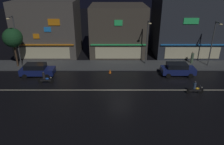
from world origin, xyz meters
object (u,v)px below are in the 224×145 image
at_px(streetlamp_east, 214,40).
at_px(pedestrian_on_sidewalk, 193,58).
at_px(motorcycle_lead, 196,89).
at_px(traffic_cone, 111,71).
at_px(parked_car_trailing, 179,69).
at_px(streetlamp_west, 17,38).
at_px(motorcycle_following, 46,78).
at_px(streetlamp_mid, 148,39).
at_px(parked_car_near_kerb, 38,70).

bearing_deg(streetlamp_east, pedestrian_on_sidewalk, 150.54).
distance_m(streetlamp_east, motorcycle_lead, 9.65).
bearing_deg(motorcycle_lead, traffic_cone, -24.85).
xyz_separation_m(parked_car_trailing, motorcycle_lead, (0.55, -4.86, -0.24)).
bearing_deg(streetlamp_west, motorcycle_following, -45.07).
distance_m(streetlamp_west, motorcycle_following, 7.80).
xyz_separation_m(streetlamp_mid, traffic_cone, (-5.20, -2.89, -3.65)).
distance_m(pedestrian_on_sidewalk, parked_car_near_kerb, 21.91).
bearing_deg(pedestrian_on_sidewalk, parked_car_trailing, -134.74).
bearing_deg(streetlamp_east, parked_car_trailing, -151.49).
bearing_deg(streetlamp_mid, motorcycle_following, -155.52).
bearing_deg(traffic_cone, streetlamp_mid, 29.04).
height_order(streetlamp_west, pedestrian_on_sidewalk, streetlamp_west).
relative_size(motorcycle_following, traffic_cone, 3.45).
xyz_separation_m(streetlamp_east, motorcycle_lead, (-4.74, -7.73, -3.31)).
bearing_deg(pedestrian_on_sidewalk, parked_car_near_kerb, -174.70).
height_order(streetlamp_mid, pedestrian_on_sidewalk, streetlamp_mid).
height_order(streetlamp_west, traffic_cone, streetlamp_west).
distance_m(parked_car_near_kerb, parked_car_trailing, 18.24).
bearing_deg(parked_car_trailing, motorcycle_lead, 96.52).
relative_size(streetlamp_west, motorcycle_lead, 3.75).
bearing_deg(parked_car_trailing, pedestrian_on_sidewalk, -128.86).
xyz_separation_m(pedestrian_on_sidewalk, motorcycle_following, (-19.88, -6.40, -0.30)).
distance_m(streetlamp_west, traffic_cone, 13.42).
xyz_separation_m(streetlamp_east, pedestrian_on_sidewalk, (-2.05, 1.16, -3.00)).
bearing_deg(streetlamp_mid, streetlamp_east, -4.33).
height_order(parked_car_near_kerb, motorcycle_following, parked_car_near_kerb).
height_order(parked_car_near_kerb, motorcycle_lead, parked_car_near_kerb).
bearing_deg(parked_car_trailing, traffic_cone, -4.31).
bearing_deg(parked_car_near_kerb, traffic_cone, 5.36).
bearing_deg(streetlamp_mid, parked_car_near_kerb, -165.54).
relative_size(streetlamp_mid, motorcycle_lead, 3.33).
xyz_separation_m(pedestrian_on_sidewalk, parked_car_near_kerb, (-21.49, -4.25, -0.07)).
relative_size(pedestrian_on_sidewalk, motorcycle_lead, 0.92).
distance_m(motorcycle_following, traffic_cone, 8.38).
xyz_separation_m(streetlamp_mid, motorcycle_following, (-13.00, -5.92, -3.29)).
relative_size(pedestrian_on_sidewalk, motorcycle_following, 0.92).
bearing_deg(traffic_cone, parked_car_trailing, -4.31).
xyz_separation_m(parked_car_near_kerb, traffic_cone, (9.42, 0.88, -0.59)).
bearing_deg(streetlamp_west, parked_car_near_kerb, -39.88).
distance_m(parked_car_near_kerb, motorcycle_following, 2.70).
distance_m(parked_car_near_kerb, traffic_cone, 9.48).
relative_size(streetlamp_east, motorcycle_lead, 3.34).
bearing_deg(motorcycle_following, parked_car_near_kerb, 118.37).
distance_m(streetlamp_mid, parked_car_near_kerb, 15.40).
height_order(streetlamp_mid, parked_car_near_kerb, streetlamp_mid).
relative_size(streetlamp_east, traffic_cone, 11.55).
relative_size(streetlamp_west, pedestrian_on_sidewalk, 4.09).
bearing_deg(motorcycle_following, traffic_cone, 12.84).
bearing_deg(motorcycle_following, streetlamp_mid, 16.08).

